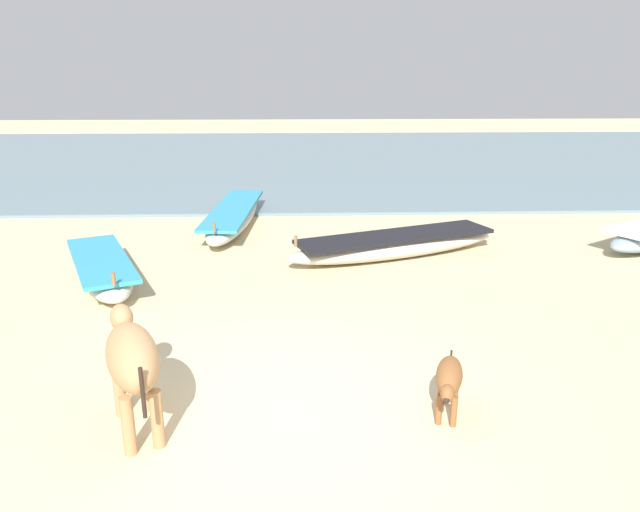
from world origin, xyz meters
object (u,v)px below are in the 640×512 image
Objects in this scene: fishing_boat_1 at (234,216)px; calf_far_brown at (449,379)px; cow_adult_tan at (132,358)px; fishing_boat_4 at (396,244)px; fishing_boat_6 at (102,268)px.

calf_far_brown is at bearing 24.66° from fishing_boat_1.
fishing_boat_4 is at bearing -54.85° from cow_adult_tan.
cow_adult_tan is 1.76× the size of calf_far_brown.
fishing_boat_4 is (3.40, -2.51, 0.01)m from fishing_boat_1.
fishing_boat_1 is 5.14× the size of calf_far_brown.
fishing_boat_4 is 5.48m from calf_far_brown.
fishing_boat_4 is 1.36× the size of fishing_boat_6.
fishing_boat_4 reaches higher than fishing_boat_1.
cow_adult_tan is at bearing -3.26° from fishing_boat_6.
fishing_boat_1 is 4.14m from fishing_boat_6.
cow_adult_tan reaches higher than fishing_boat_1.
cow_adult_tan is at bearing -71.61° from calf_far_brown.
cow_adult_tan is (1.75, -4.35, 0.55)m from fishing_boat_6.
calf_far_brown is (3.05, -7.98, 0.20)m from fishing_boat_1.
fishing_boat_1 is 4.23m from fishing_boat_4.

